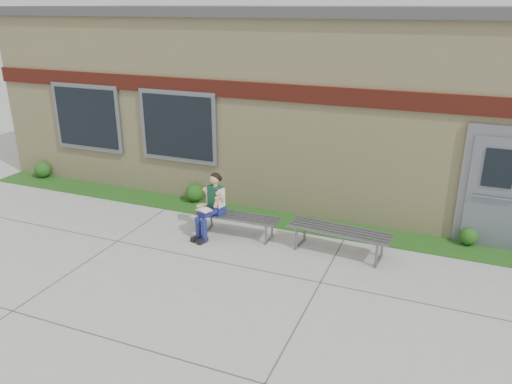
% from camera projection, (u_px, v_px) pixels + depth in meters
% --- Properties ---
extents(ground, '(80.00, 80.00, 0.00)m').
position_uv_depth(ground, '(252.00, 286.00, 8.03)').
color(ground, '#9E9E99').
rests_on(ground, ground).
extents(grass_strip, '(16.00, 0.80, 0.02)m').
position_uv_depth(grass_strip, '(300.00, 223.00, 10.28)').
color(grass_strip, '#1C4512').
rests_on(grass_strip, ground).
extents(school_building, '(16.20, 6.22, 4.20)m').
position_uv_depth(school_building, '(344.00, 95.00, 12.47)').
color(school_building, beige).
rests_on(school_building, ground).
extents(bench_left, '(1.64, 0.50, 0.42)m').
position_uv_depth(bench_left, '(238.00, 220.00, 9.67)').
color(bench_left, slate).
rests_on(bench_left, ground).
extents(bench_right, '(1.88, 0.66, 0.48)m').
position_uv_depth(bench_right, '(339.00, 235.00, 8.95)').
color(bench_right, slate).
rests_on(bench_right, ground).
extents(girl, '(0.50, 0.80, 1.26)m').
position_uv_depth(girl, '(211.00, 204.00, 9.56)').
color(girl, navy).
rests_on(girl, ground).
extents(shrub_west, '(0.42, 0.42, 0.42)m').
position_uv_depth(shrub_west, '(43.00, 170.00, 12.91)').
color(shrub_west, '#1C4512').
rests_on(shrub_west, grass_strip).
extents(shrub_mid, '(0.41, 0.41, 0.41)m').
position_uv_depth(shrub_mid, '(195.00, 193.00, 11.34)').
color(shrub_mid, '#1C4512').
rests_on(shrub_mid, grass_strip).
extents(shrub_east, '(0.34, 0.34, 0.34)m').
position_uv_depth(shrub_east, '(469.00, 236.00, 9.30)').
color(shrub_east, '#1C4512').
rests_on(shrub_east, grass_strip).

